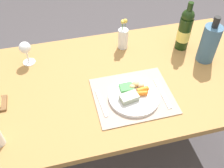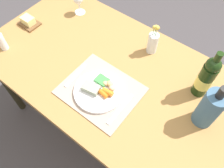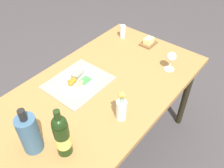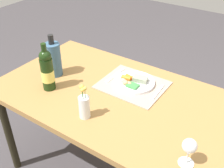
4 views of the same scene
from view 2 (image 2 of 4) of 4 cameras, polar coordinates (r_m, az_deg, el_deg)
The scene contains 12 objects.
ground_plane at distance 1.93m, azimuth 0.27°, elevation -9.98°, with size 8.00×8.00×0.00m, color #413D40.
dining_table at distance 1.34m, azimuth 0.38°, elevation 1.43°, with size 1.59×0.85×0.74m.
placemat at distance 1.21m, azimuth -2.88°, elevation -1.63°, with size 0.40×0.34×0.01m, color tan.
dinner_plate at distance 1.19m, azimuth -3.29°, elevation -1.60°, with size 0.26×0.26×0.05m.
fork at distance 1.27m, azimuth -9.09°, elevation 2.18°, with size 0.01×0.18×0.01m, color silver.
knife at distance 1.15m, azimuth 2.14°, elevation -6.26°, with size 0.02×0.21×0.01m, color silver.
salt_shaker at distance 1.50m, azimuth -25.89°, elevation 9.46°, with size 0.05×0.05×0.11m, color white.
butter_dish at distance 1.62m, azimuth -20.16°, elevation 14.43°, with size 0.13×0.10×0.06m.
wine_bottle at distance 1.20m, azimuth 22.52°, elevation 1.56°, with size 0.08×0.08×0.30m.
wine_glass at distance 1.59m, azimuth -8.44°, elevation 20.13°, with size 0.07×0.07×0.14m.
cooler_bottle at distance 1.12m, azimuth 23.25°, elevation -5.64°, with size 0.10×0.10×0.28m.
flower_vase at distance 1.35m, azimuth 10.19°, elevation 10.28°, with size 0.06×0.06×0.20m.
Camera 2 is at (0.46, -0.61, 1.77)m, focal length 36.52 mm.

